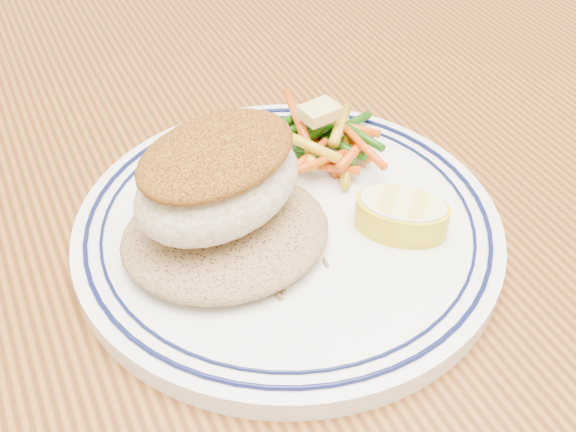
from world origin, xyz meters
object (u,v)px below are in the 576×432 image
at_px(vegetable_pile, 320,138).
at_px(rice_pilaf, 225,230).
at_px(dining_table, 328,301).
at_px(fish_fillet, 218,177).
at_px(plate, 288,228).
at_px(lemon_wedge, 402,214).

bearing_deg(vegetable_pile, rice_pilaf, -147.95).
bearing_deg(dining_table, rice_pilaf, -169.07).
bearing_deg(fish_fillet, plate, -8.51).
distance_m(dining_table, rice_pilaf, 0.15).
distance_m(dining_table, vegetable_pile, 0.13).
bearing_deg(rice_pilaf, dining_table, 10.93).
bearing_deg(plate, rice_pilaf, -176.29).
distance_m(dining_table, fish_fillet, 0.18).
height_order(dining_table, fish_fillet, fish_fillet).
height_order(rice_pilaf, fish_fillet, fish_fillet).
distance_m(dining_table, plate, 0.11).
distance_m(plate, fish_fillet, 0.07).
bearing_deg(rice_pilaf, vegetable_pile, 32.05).
distance_m(rice_pilaf, vegetable_pile, 0.11).
bearing_deg(plate, vegetable_pile, 47.73).
xyz_separation_m(plate, rice_pilaf, (-0.04, -0.00, 0.02)).
height_order(rice_pilaf, lemon_wedge, rice_pilaf).
xyz_separation_m(fish_fillet, vegetable_pile, (0.10, 0.05, -0.03)).
height_order(plate, lemon_wedge, lemon_wedge).
relative_size(fish_fillet, lemon_wedge, 1.71).
relative_size(vegetable_pile, lemon_wedge, 1.37).
height_order(plate, fish_fillet, fish_fillet).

